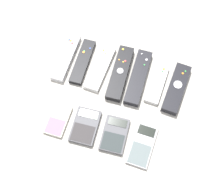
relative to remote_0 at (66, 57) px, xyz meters
The scene contains 12 objects.
ground_plane 0.25m from the remote_0, 33.00° to the right, with size 3.00×3.00×0.00m, color beige.
remote_0 is the anchor object (origin of this frame).
remote_1 0.07m from the remote_0, ahead, with size 0.05×0.19×0.02m.
remote_2 0.14m from the remote_0, ahead, with size 0.07×0.19×0.02m.
remote_3 0.21m from the remote_0, ahead, with size 0.07×0.22×0.03m.
remote_4 0.28m from the remote_0, ahead, with size 0.06×0.22×0.03m.
remote_5 0.35m from the remote_0, ahead, with size 0.06×0.16×0.02m.
remote_6 0.42m from the remote_0, ahead, with size 0.07×0.20×0.03m.
calculator_0 0.25m from the remote_0, 75.43° to the right, with size 0.07×0.11×0.01m.
calculator_1 0.28m from the remote_0, 55.66° to the right, with size 0.09×0.13×0.02m.
calculator_2 0.35m from the remote_0, 41.38° to the right, with size 0.09×0.13×0.02m.
calculator_3 0.43m from the remote_0, 33.43° to the right, with size 0.08×0.15×0.01m.
Camera 1 is at (0.14, -0.39, 1.01)m, focal length 50.00 mm.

